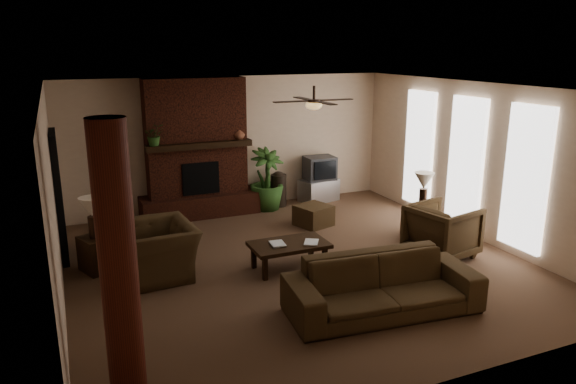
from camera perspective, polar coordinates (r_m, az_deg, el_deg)
name	(u,v)px	position (r m, az deg, el deg)	size (l,w,h in m)	color
room_shell	(298,180)	(8.36, 1.08, 1.32)	(7.00, 7.00, 7.00)	brown
fireplace	(197,160)	(11.15, -9.56, 3.35)	(2.40, 0.70, 2.80)	#4E2114
windows	(466,162)	(10.39, 18.25, 3.03)	(0.08, 3.65, 2.35)	white
log_column	(118,265)	(5.40, -17.49, -7.37)	(0.36, 0.36, 2.80)	#5D2317
doorway	(59,196)	(9.49, -23.03, -0.40)	(0.10, 1.00, 2.10)	black
ceiling_fan	(314,103)	(8.60, 2.75, 9.35)	(1.35, 1.35, 0.37)	black
sofa	(383,277)	(7.23, 10.02, -8.80)	(2.53, 0.74, 0.99)	#48351E
armchair_left	(157,242)	(8.44, -13.67, -5.11)	(1.23, 0.80, 1.07)	#48351E
armchair_right	(443,228)	(9.28, 16.01, -3.70)	(0.95, 0.89, 0.98)	#48351E
coffee_table	(289,246)	(8.47, 0.11, -5.77)	(1.20, 0.70, 0.43)	black
ottoman	(314,215)	(10.55, 2.71, -2.49)	(0.60, 0.60, 0.40)	#48351E
tv_stand	(319,190)	(12.20, 3.25, 0.21)	(0.85, 0.50, 0.50)	silver
tv	(320,168)	(12.08, 3.38, 2.54)	(0.67, 0.55, 0.52)	#343436
floor_vase	(279,187)	(11.77, -1.00, 0.57)	(0.34, 0.34, 0.77)	black
floor_plant	(267,193)	(11.54, -2.28, -0.05)	(0.74, 1.32, 0.74)	#305421
side_table_left	(99,253)	(8.96, -19.30, -6.13)	(0.50, 0.50, 0.55)	black
lamp_left	(91,210)	(8.69, -20.04, -1.79)	(0.44, 0.44, 0.65)	black
side_table_right	(420,222)	(10.23, 13.78, -3.07)	(0.50, 0.50, 0.55)	black
lamp_right	(424,183)	(10.05, 14.16, 0.90)	(0.42, 0.42, 0.65)	black
mantel_plant	(154,137)	(10.60, -13.92, 5.64)	(0.38, 0.42, 0.33)	#305421
mantel_vase	(239,134)	(11.09, -5.16, 6.15)	(0.22, 0.23, 0.22)	brown
book_a	(271,237)	(8.31, -1.84, -4.73)	(0.22, 0.03, 0.29)	#999999
book_b	(305,234)	(8.42, 1.76, -4.44)	(0.21, 0.02, 0.29)	#999999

